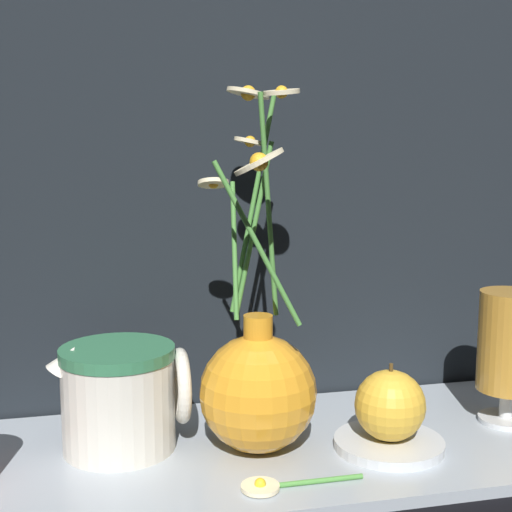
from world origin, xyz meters
TOP-DOWN VIEW (x-y plane):
  - ground_plane at (0.00, 0.00)m, footprint 6.00×6.00m
  - shelf at (0.00, 0.00)m, footprint 0.78×0.28m
  - vase_with_flowers at (-0.00, -0.01)m, footprint 0.12×0.17m
  - ceramic_pitcher at (-0.14, 0.03)m, footprint 0.14×0.12m
  - tea_glass at (0.29, -0.00)m, footprint 0.07×0.07m
  - saucer_plate at (0.13, -0.04)m, footprint 0.12×0.12m
  - orange_fruit at (0.13, -0.04)m, footprint 0.07×0.07m
  - loose_daisy at (-0.00, -0.10)m, footprint 0.12×0.04m

SIDE VIEW (x-z plane):
  - ground_plane at x=0.00m, z-range 0.00..0.00m
  - shelf at x=0.00m, z-range 0.00..0.01m
  - loose_daisy at x=0.00m, z-range 0.01..0.02m
  - saucer_plate at x=0.13m, z-range 0.01..0.02m
  - orange_fruit at x=0.13m, z-range 0.02..0.10m
  - ceramic_pitcher at x=-0.14m, z-range 0.01..0.13m
  - vase_with_flowers at x=0.00m, z-range -0.11..0.27m
  - tea_glass at x=0.29m, z-range 0.03..0.18m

